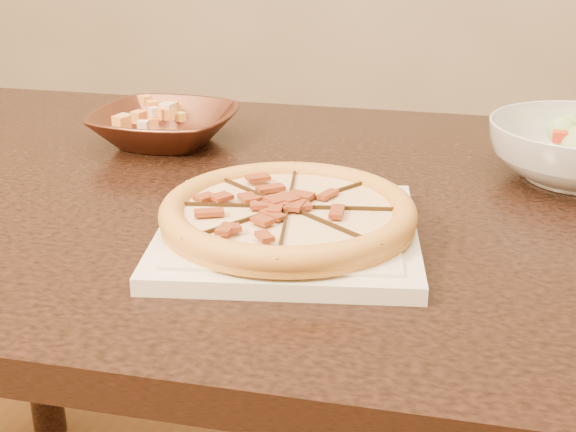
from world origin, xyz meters
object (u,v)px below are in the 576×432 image
Objects in this scene: dining_table at (260,263)px; pizza at (288,213)px; plate at (288,233)px; bronze_bowl at (165,127)px.

dining_table is 0.22m from pizza.
pizza is at bearing 149.86° from plate.
pizza is at bearing -48.37° from bronze_bowl.
pizza is (-0.00, 0.00, 0.02)m from plate.
pizza reaches higher than plate.
plate is 1.17× the size of pizza.
plate is at bearing -30.14° from pizza.
bronze_bowl is (-0.19, 0.15, 0.13)m from dining_table.
dining_table is at bearing 117.26° from pizza.
dining_table is at bearing 117.27° from plate.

